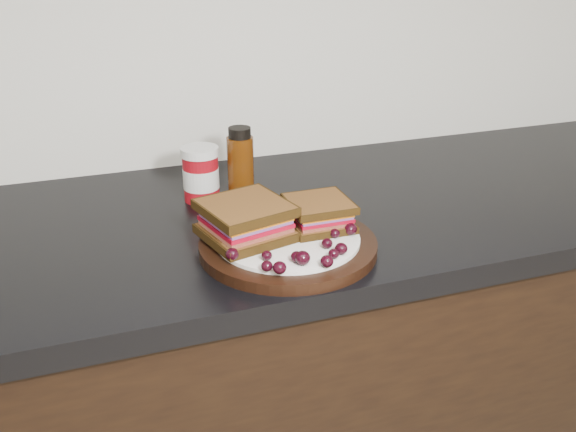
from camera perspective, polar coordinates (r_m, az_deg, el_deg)
name	(u,v)px	position (r m, az deg, el deg)	size (l,w,h in m)	color
base_cabinets	(286,413)	(1.42, -0.16, -17.10)	(3.96, 0.58, 0.86)	black
countertop	(286,219)	(1.17, -0.19, -0.29)	(3.98, 0.60, 0.04)	black
plate	(288,246)	(1.01, 0.00, -2.64)	(0.28, 0.28, 0.02)	black
sandwich_left	(246,220)	(0.99, -3.79, -0.38)	(0.12, 0.12, 0.06)	brown
sandwich_right	(319,213)	(1.03, 2.77, 0.24)	(0.10, 0.10, 0.05)	brown
grape_0	(232,254)	(0.94, -4.97, -3.39)	(0.02, 0.02, 0.02)	black
grape_1	(267,256)	(0.93, -1.90, -3.53)	(0.02, 0.02, 0.01)	black
grape_2	(267,266)	(0.90, -1.89, -4.47)	(0.02, 0.02, 0.02)	black
grape_3	(280,268)	(0.90, -0.75, -4.62)	(0.02, 0.02, 0.02)	black
grape_4	(303,258)	(0.92, 1.31, -3.75)	(0.02, 0.02, 0.02)	black
grape_5	(297,257)	(0.93, 0.78, -3.65)	(0.02, 0.02, 0.02)	black
grape_6	(327,261)	(0.91, 3.47, -4.05)	(0.02, 0.02, 0.02)	black
grape_7	(334,254)	(0.94, 4.08, -3.37)	(0.02, 0.02, 0.02)	black
grape_8	(341,249)	(0.95, 4.75, -2.91)	(0.02, 0.02, 0.02)	black
grape_9	(327,243)	(0.97, 3.49, -2.45)	(0.02, 0.02, 0.02)	black
grape_10	(351,229)	(1.01, 5.59, -1.16)	(0.02, 0.02, 0.02)	black
grape_11	(335,233)	(1.00, 4.19, -1.55)	(0.02, 0.02, 0.01)	black
grape_12	(336,225)	(1.03, 4.31, -0.82)	(0.02, 0.02, 0.02)	black
grape_13	(332,214)	(1.07, 3.90, 0.18)	(0.02, 0.02, 0.02)	black
grape_14	(308,214)	(1.07, 1.81, 0.14)	(0.02, 0.02, 0.01)	black
grape_15	(255,224)	(1.03, -2.96, -0.76)	(0.02, 0.02, 0.02)	black
grape_16	(235,226)	(1.02, -4.69, -0.90)	(0.02, 0.02, 0.02)	black
grape_17	(240,233)	(1.00, -4.26, -1.49)	(0.02, 0.02, 0.02)	black
grape_18	(236,241)	(0.97, -4.61, -2.25)	(0.02, 0.02, 0.02)	black
grape_19	(230,244)	(0.97, -5.19, -2.50)	(0.02, 0.02, 0.02)	black
grape_20	(255,233)	(1.00, -2.95, -1.52)	(0.02, 0.02, 0.02)	black
grape_21	(254,234)	(1.00, -3.08, -1.57)	(0.02, 0.02, 0.02)	black
grape_22	(250,241)	(0.98, -3.39, -2.21)	(0.01, 0.01, 0.01)	black
condiment_jar	(201,174)	(1.20, -7.75, 3.72)	(0.07, 0.07, 0.10)	maroon
oil_bottle	(241,163)	(1.19, -4.24, 4.69)	(0.05, 0.05, 0.14)	#452006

